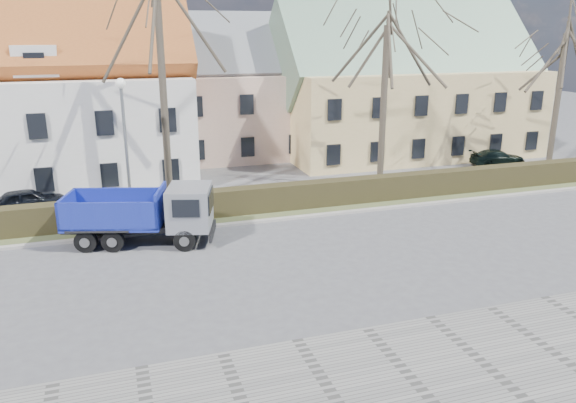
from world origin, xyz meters
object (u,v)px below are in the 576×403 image
object	(u,v)px
parked_car_a	(28,201)
parked_car_b	(498,158)
dump_truck	(135,214)
streetlight	(126,150)
cart_frame	(111,233)

from	to	relation	value
parked_car_a	parked_car_b	world-z (taller)	parked_car_a
dump_truck	parked_car_a	size ratio (longest dim) A/B	1.77
streetlight	parked_car_a	size ratio (longest dim) A/B	1.86
dump_truck	streetlight	xyz separation A→B (m)	(-0.02, 3.34, 2.10)
parked_car_b	cart_frame	bearing A→B (deg)	112.23
cart_frame	dump_truck	bearing A→B (deg)	-35.29
dump_truck	streetlight	distance (m)	3.95
streetlight	parked_car_a	bearing A→B (deg)	151.92
streetlight	cart_frame	size ratio (longest dim) A/B	9.73
dump_truck	cart_frame	size ratio (longest dim) A/B	9.24
dump_truck	parked_car_a	distance (m)	7.69
cart_frame	parked_car_b	world-z (taller)	parked_car_b
cart_frame	parked_car_a	size ratio (longest dim) A/B	0.19
streetlight	parked_car_a	distance (m)	6.15
dump_truck	cart_frame	distance (m)	1.61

